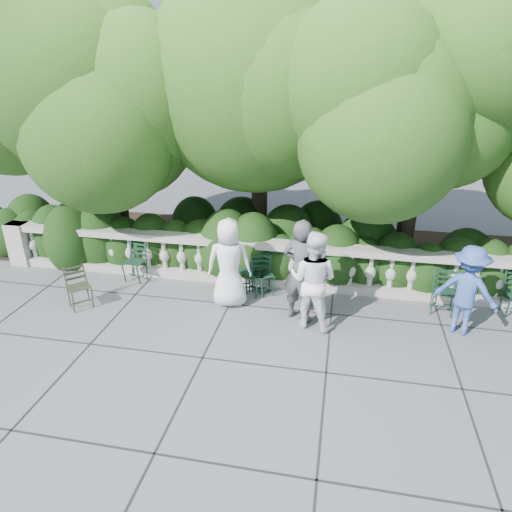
% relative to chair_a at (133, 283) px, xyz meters
% --- Properties ---
extents(ground, '(90.00, 90.00, 0.00)m').
position_rel_chair_a_xyz_m(ground, '(2.79, -1.30, 0.00)').
color(ground, '#56585E').
rests_on(ground, ground).
extents(balustrade, '(12.00, 0.44, 1.00)m').
position_rel_chair_a_xyz_m(balustrade, '(2.79, 0.50, 0.49)').
color(balustrade, '#9E998E').
rests_on(balustrade, ground).
extents(shrub_hedge, '(15.00, 2.60, 1.70)m').
position_rel_chair_a_xyz_m(shrub_hedge, '(2.79, 1.70, 0.00)').
color(shrub_hedge, black).
rests_on(shrub_hedge, ground).
extents(tree_canopy, '(15.04, 6.52, 6.78)m').
position_rel_chair_a_xyz_m(tree_canopy, '(3.47, 1.90, 3.96)').
color(tree_canopy, '#3F3023').
rests_on(tree_canopy, ground).
extents(chair_a, '(0.50, 0.53, 0.84)m').
position_rel_chair_a_xyz_m(chair_a, '(0.00, 0.00, 0.00)').
color(chair_a, black).
rests_on(chair_a, ground).
extents(chair_b, '(0.55, 0.58, 0.84)m').
position_rel_chair_a_xyz_m(chair_b, '(2.72, -0.07, 0.00)').
color(chair_b, black).
rests_on(chair_b, ground).
extents(chair_c, '(0.54, 0.57, 0.84)m').
position_rel_chair_a_xyz_m(chair_c, '(2.40, 0.04, 0.00)').
color(chair_c, black).
rests_on(chair_c, ground).
extents(chair_d, '(0.60, 0.62, 0.84)m').
position_rel_chair_a_xyz_m(chair_d, '(2.92, -0.08, 0.00)').
color(chair_d, black).
rests_on(chair_d, ground).
extents(chair_e, '(0.50, 0.53, 0.84)m').
position_rel_chair_a_xyz_m(chair_e, '(6.32, -0.16, 0.00)').
color(chair_e, black).
rests_on(chair_e, ground).
extents(chair_weathered, '(0.65, 0.65, 0.84)m').
position_rel_chair_a_xyz_m(chair_weathered, '(-0.42, -1.26, 0.00)').
color(chair_weathered, black).
rests_on(chair_weathered, ground).
extents(person_businessman, '(0.95, 0.71, 1.77)m').
position_rel_chair_a_xyz_m(person_businessman, '(2.29, -0.47, 0.88)').
color(person_businessman, white).
rests_on(person_businessman, ground).
extents(person_woman_grey, '(0.83, 0.69, 1.95)m').
position_rel_chair_a_xyz_m(person_woman_grey, '(3.70, -0.75, 0.98)').
color(person_woman_grey, '#434348').
rests_on(person_woman_grey, ground).
extents(person_casual_man, '(1.03, 0.90, 1.82)m').
position_rel_chair_a_xyz_m(person_casual_man, '(3.93, -0.93, 0.91)').
color(person_casual_man, white).
rests_on(person_casual_man, ground).
extents(person_older_blue, '(1.21, 0.99, 1.64)m').
position_rel_chair_a_xyz_m(person_older_blue, '(6.56, -0.64, 0.82)').
color(person_older_blue, '#3654A3').
rests_on(person_older_blue, ground).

